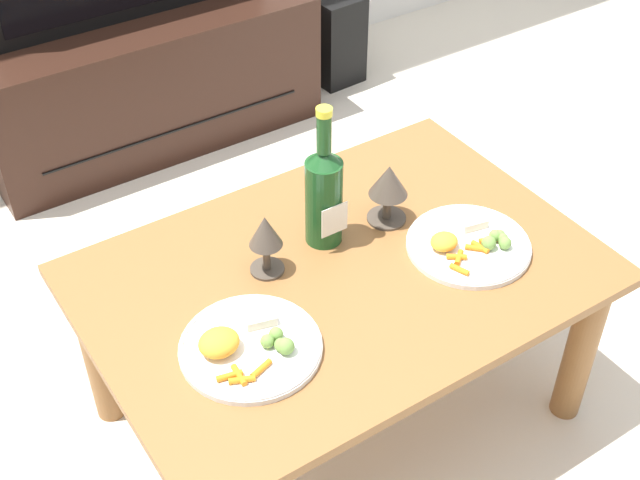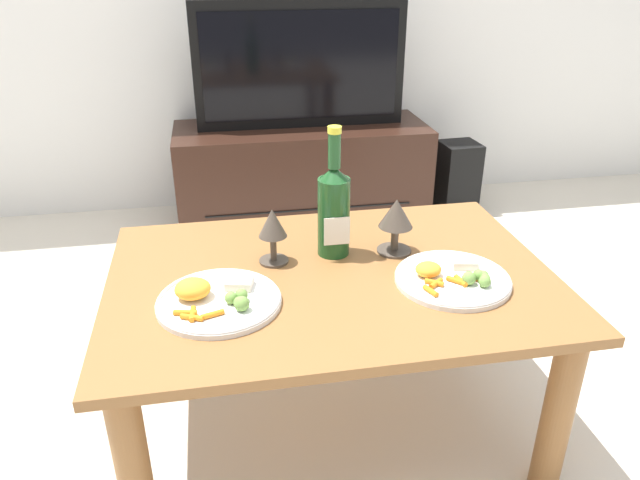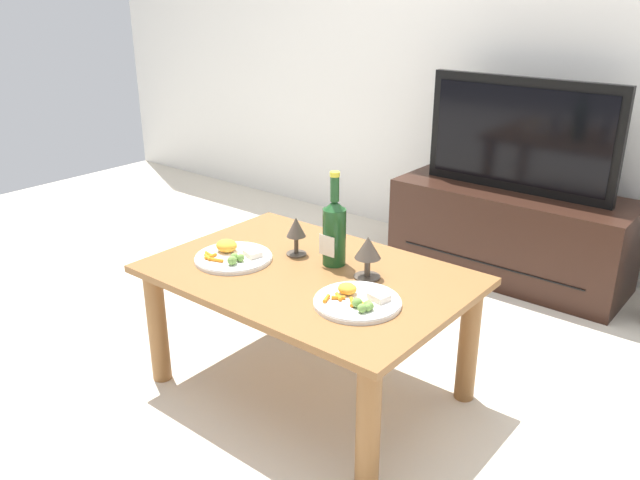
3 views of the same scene
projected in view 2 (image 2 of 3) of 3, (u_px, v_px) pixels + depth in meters
name	position (u px, v px, depth m)	size (l,w,h in m)	color
ground_plane	(330.00, 421.00, 1.65)	(6.40, 6.40, 0.00)	beige
dining_table	(331.00, 303.00, 1.48)	(1.07, 0.73, 0.46)	brown
tv_stand	(302.00, 174.00, 2.80)	(1.14, 0.45, 0.45)	black
tv_screen	(301.00, 65.00, 2.58)	(0.92, 0.05, 0.54)	black
floor_speaker	(457.00, 177.00, 2.92)	(0.17, 0.17, 0.34)	black
wine_bottle	(334.00, 207.00, 1.49)	(0.08, 0.08, 0.33)	#19471E
goblet_left	(273.00, 227.00, 1.46)	(0.07, 0.07, 0.14)	#473D33
goblet_right	(396.00, 217.00, 1.51)	(0.09, 0.09, 0.15)	#473D33
dinner_plate_left	(217.00, 299.00, 1.32)	(0.28, 0.28, 0.06)	white
dinner_plate_right	(453.00, 278.00, 1.40)	(0.27, 0.27, 0.05)	white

